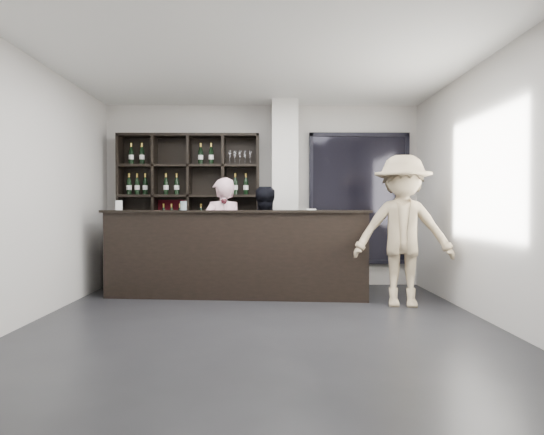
{
  "coord_description": "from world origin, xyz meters",
  "views": [
    {
      "loc": [
        0.07,
        -5.07,
        1.25
      ],
      "look_at": [
        0.14,
        1.1,
        1.13
      ],
      "focal_mm": 32.0,
      "sensor_mm": 36.0,
      "label": 1
    }
  ],
  "objects_px": {
    "taster_pink": "(222,237)",
    "customer": "(403,231)",
    "taster_black": "(262,241)",
    "wine_shelf": "(189,211)",
    "tasting_counter": "(237,253)"
  },
  "relations": [
    {
      "from": "taster_pink",
      "to": "customer",
      "type": "height_order",
      "value": "customer"
    },
    {
      "from": "taster_black",
      "to": "customer",
      "type": "distance_m",
      "value": 1.97
    },
    {
      "from": "wine_shelf",
      "to": "customer",
      "type": "xyz_separation_m",
      "value": [
        2.95,
        -1.52,
        -0.24
      ]
    },
    {
      "from": "wine_shelf",
      "to": "tasting_counter",
      "type": "xyz_separation_m",
      "value": [
        0.8,
        -0.82,
        -0.59
      ]
    },
    {
      "from": "wine_shelf",
      "to": "taster_pink",
      "type": "distance_m",
      "value": 0.99
    },
    {
      "from": "wine_shelf",
      "to": "customer",
      "type": "distance_m",
      "value": 3.33
    },
    {
      "from": "tasting_counter",
      "to": "taster_pink",
      "type": "height_order",
      "value": "taster_pink"
    },
    {
      "from": "tasting_counter",
      "to": "customer",
      "type": "height_order",
      "value": "customer"
    },
    {
      "from": "customer",
      "to": "taster_pink",
      "type": "bearing_deg",
      "value": 171.1
    },
    {
      "from": "taster_black",
      "to": "tasting_counter",
      "type": "bearing_deg",
      "value": -5.71
    },
    {
      "from": "customer",
      "to": "taster_black",
      "type": "bearing_deg",
      "value": 165.75
    },
    {
      "from": "taster_pink",
      "to": "taster_black",
      "type": "distance_m",
      "value": 0.57
    },
    {
      "from": "tasting_counter",
      "to": "taster_black",
      "type": "distance_m",
      "value": 0.41
    },
    {
      "from": "wine_shelf",
      "to": "tasting_counter",
      "type": "bearing_deg",
      "value": -45.53
    },
    {
      "from": "tasting_counter",
      "to": "taster_black",
      "type": "relative_size",
      "value": 2.38
    }
  ]
}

